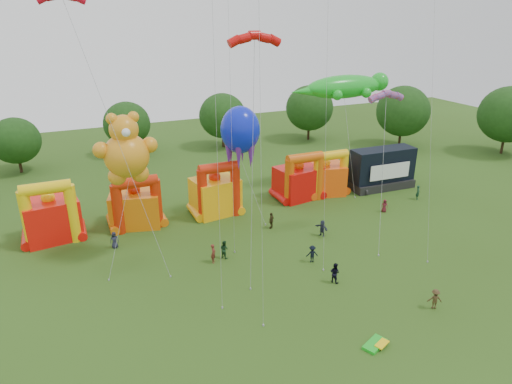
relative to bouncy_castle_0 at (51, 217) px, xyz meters
name	(u,v)px	position (x,y,z in m)	size (l,w,h in m)	color
ground	(383,359)	(20.80, -28.94, -2.63)	(160.00, 160.00, 0.00)	#2B4814
tree_ring	(372,282)	(19.62, -28.33, 3.63)	(123.40, 125.50, 12.07)	#352314
bouncy_castle_0	(51,217)	(0.00, 0.00, 0.00)	(5.98, 5.04, 6.96)	red
bouncy_castle_1	(136,206)	(8.80, -0.02, -0.26)	(6.34, 5.57, 6.25)	orange
bouncy_castle_2	(216,194)	(18.14, -0.62, -0.05)	(5.72, 4.84, 6.81)	#FFA70D
bouncy_castle_3	(299,180)	(29.64, -0.22, -0.18)	(5.98, 5.07, 6.47)	red
bouncy_castle_4	(325,177)	(33.59, -0.24, -0.25)	(5.90, 5.17, 6.26)	#FF520D
stage_trailer	(382,169)	(41.88, -1.44, 0.08)	(9.06, 3.69, 5.62)	black
teddy_bear_kite	(123,190)	(6.68, -8.24, 4.98)	(6.19, 5.52, 14.65)	orange
gecko_kite	(346,110)	(37.34, 1.46, 8.09)	(14.89, 8.37, 15.22)	green
octopus_kite	(244,149)	(21.06, -2.39, 5.58)	(4.49, 6.49, 13.15)	#0D1CCD
parafoil_kites	(193,153)	(12.76, -10.99, 8.49)	(32.72, 11.29, 25.09)	red
diamond_kites	(289,85)	(20.27, -14.54, 14.47)	(23.50, 18.39, 39.09)	#C1093D
folded_kite_bundle	(376,344)	(21.15, -27.63, -2.49)	(2.23, 1.72, 0.31)	green
spectator_0	(114,240)	(5.66, -4.62, -1.74)	(0.87, 0.57, 1.79)	#222439
spectator_1	(213,253)	(14.10, -11.48, -1.66)	(0.71, 0.47, 1.95)	maroon
spectator_2	(224,249)	(15.37, -11.04, -1.70)	(0.90, 0.70, 1.85)	#16381C
spectator_3	(312,254)	(22.93, -15.27, -1.75)	(1.14, 0.66, 1.77)	black
spectator_4	(271,220)	(22.49, -6.93, -1.68)	(1.12, 0.47, 1.91)	#372E16
spectator_5	(322,228)	(26.74, -10.85, -1.71)	(1.70, 0.54, 1.84)	#212537
spectator_6	(384,206)	(37.04, -8.40, -1.82)	(0.79, 0.52, 1.62)	maroon
spectator_7	(418,192)	(43.61, -6.84, -1.69)	(0.69, 0.45, 1.89)	#173B27
spectator_8	(335,273)	(22.99, -19.18, -1.67)	(0.94, 0.73, 1.93)	black
spectator_9	(435,299)	(28.36, -25.83, -1.73)	(1.16, 0.67, 1.79)	#43321B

